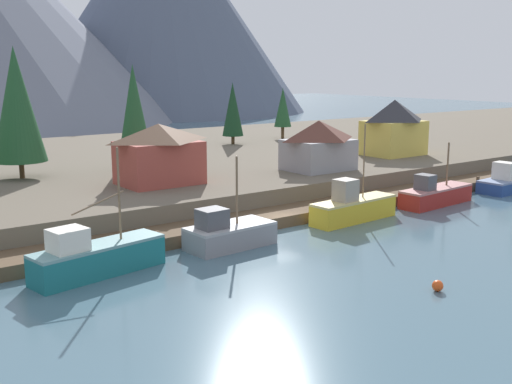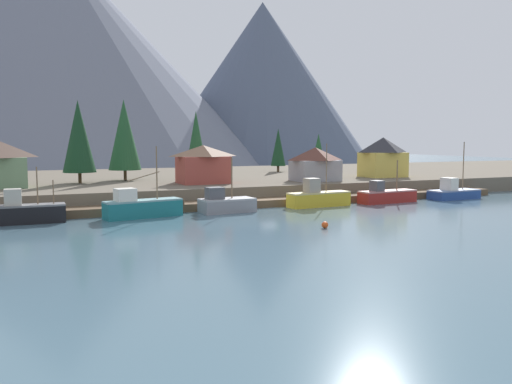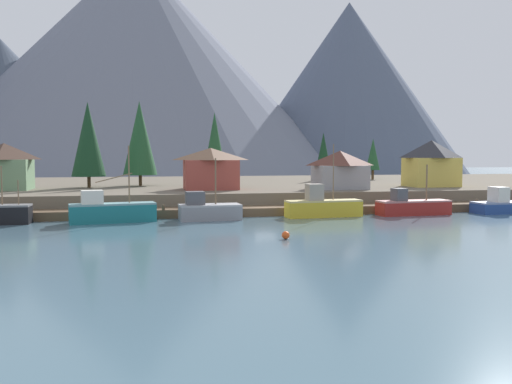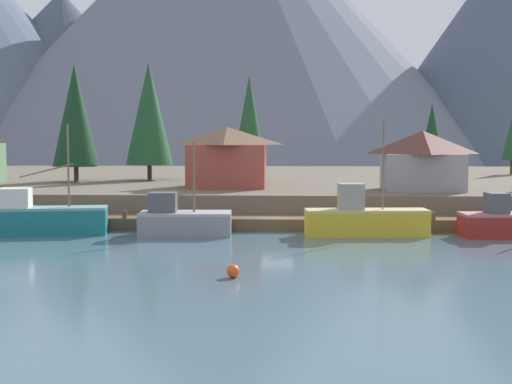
% 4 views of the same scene
% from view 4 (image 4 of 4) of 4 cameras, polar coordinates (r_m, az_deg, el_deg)
% --- Properties ---
extents(ground_plane, '(400.00, 400.00, 1.00)m').
position_cam_4_polar(ground_plane, '(74.09, 1.99, -1.55)').
color(ground_plane, '#476675').
extents(dock, '(80.00, 4.00, 1.60)m').
position_cam_4_polar(dock, '(56.09, 1.78, -2.51)').
color(dock, brown).
rests_on(dock, ground_plane).
extents(shoreline_bank, '(400.00, 56.00, 2.50)m').
position_cam_4_polar(shoreline_bank, '(85.89, 2.09, 0.48)').
color(shoreline_bank, '#665B4C').
rests_on(shoreline_bank, ground_plane).
extents(mountain_central_peak, '(89.13, 89.13, 47.61)m').
position_cam_4_polar(mountain_central_peak, '(205.96, -15.52, 9.02)').
color(mountain_central_peak, '#475160').
rests_on(mountain_central_peak, ground_plane).
extents(mountain_east_peak, '(152.19, 152.19, 80.55)m').
position_cam_4_polar(mountain_east_peak, '(201.40, -2.53, 14.01)').
color(mountain_east_peak, slate).
rests_on(mountain_east_peak, ground_plane).
extents(fishing_boat_teal, '(9.38, 3.97, 8.35)m').
position_cam_4_polar(fishing_boat_teal, '(55.09, -17.08, -2.05)').
color(fishing_boat_teal, '#196B70').
rests_on(fishing_boat_teal, ground_plane).
extents(fishing_boat_grey, '(7.02, 3.52, 6.98)m').
position_cam_4_polar(fishing_boat_grey, '(52.72, -6.00, -2.35)').
color(fishing_boat_grey, gray).
rests_on(fishing_boat_grey, ground_plane).
extents(fishing_boat_yellow, '(9.24, 2.96, 8.61)m').
position_cam_4_polar(fishing_boat_yellow, '(52.73, 8.87, -2.21)').
color(fishing_boat_yellow, gold).
rests_on(fishing_boat_yellow, ground_plane).
extents(house_grey, '(7.27, 5.64, 5.41)m').
position_cam_4_polar(house_grey, '(65.02, 13.43, 2.56)').
color(house_grey, gray).
rests_on(house_grey, shoreline_bank).
extents(house_red, '(7.70, 5.74, 5.80)m').
position_cam_4_polar(house_red, '(66.86, -2.37, 2.90)').
color(house_red, '#9E4238').
rests_on(house_red, shoreline_bank).
extents(conifer_near_left, '(3.10, 3.10, 9.00)m').
position_cam_4_polar(conifer_near_left, '(90.84, 14.16, 4.57)').
color(conifer_near_left, '#4C3823').
rests_on(conifer_near_left, shoreline_bank).
extents(conifer_near_right, '(4.97, 4.97, 12.62)m').
position_cam_4_polar(conifer_near_right, '(78.12, -14.56, 6.07)').
color(conifer_near_right, '#4C3823').
rests_on(conifer_near_right, shoreline_bank).
extents(conifer_mid_left, '(5.27, 5.27, 13.16)m').
position_cam_4_polar(conifer_mid_left, '(79.33, -8.74, 6.35)').
color(conifer_mid_left, '#4C3823').
rests_on(conifer_mid_left, shoreline_bank).
extents(conifer_back_left, '(3.48, 3.48, 11.41)m').
position_cam_4_polar(conifer_back_left, '(75.31, -0.56, 5.90)').
color(conifer_back_left, '#4C3823').
rests_on(conifer_back_left, shoreline_bank).
extents(channel_buoy, '(0.70, 0.70, 0.70)m').
position_cam_4_polar(channel_buoy, '(37.00, -1.88, -6.48)').
color(channel_buoy, '#E04C19').
rests_on(channel_buoy, ground_plane).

